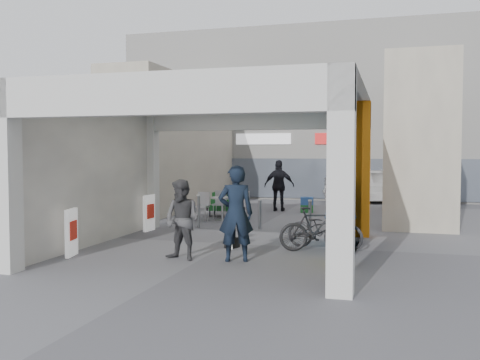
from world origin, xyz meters
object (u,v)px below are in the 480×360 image
(man_back_turned, at_px, (182,220))
(man_elderly, at_px, (340,207))
(man_with_dog, at_px, (236,213))
(man_crates, at_px, (279,186))
(cafe_set, at_px, (222,210))
(produce_stand, at_px, (226,207))
(border_collie, at_px, (231,238))
(white_van, at_px, (377,185))
(bicycle_front, at_px, (325,229))
(bicycle_rear, at_px, (316,229))

(man_back_turned, bearing_deg, man_elderly, 66.53)
(man_with_dog, height_order, man_crates, man_with_dog)
(cafe_set, bearing_deg, man_elderly, -34.23)
(produce_stand, distance_m, man_back_turned, 7.42)
(border_collie, bearing_deg, man_crates, 112.19)
(man_with_dog, relative_size, white_van, 0.43)
(cafe_set, bearing_deg, man_back_turned, -79.21)
(cafe_set, bearing_deg, bicycle_front, -48.66)
(produce_stand, bearing_deg, border_collie, -68.56)
(border_collie, xyz_separation_m, man_back_turned, (-0.58, -1.52, 0.57))
(cafe_set, relative_size, produce_stand, 1.23)
(man_elderly, distance_m, man_crates, 6.38)
(border_collie, distance_m, man_with_dog, 1.61)
(border_collie, relative_size, man_elderly, 0.38)
(cafe_set, xyz_separation_m, man_with_dog, (2.30, -6.23, 0.64))
(man_crates, bearing_deg, border_collie, 89.94)
(cafe_set, relative_size, man_back_turned, 0.92)
(man_with_dog, bearing_deg, man_elderly, -136.73)
(man_elderly, bearing_deg, cafe_set, 139.58)
(man_back_turned, xyz_separation_m, man_elderly, (2.84, 3.65, -0.01))
(produce_stand, height_order, man_back_turned, man_back_turned)
(man_elderly, height_order, white_van, man_elderly)
(man_back_turned, bearing_deg, bicycle_front, 51.72)
(produce_stand, bearing_deg, man_elderly, -37.97)
(produce_stand, xyz_separation_m, man_back_turned, (1.33, -7.28, 0.50))
(border_collie, relative_size, man_crates, 0.33)
(man_crates, relative_size, bicycle_front, 1.08)
(cafe_set, distance_m, man_elderly, 4.93)
(bicycle_rear, bearing_deg, man_with_dog, 119.30)
(bicycle_rear, height_order, white_van, white_van)
(man_elderly, xyz_separation_m, man_crates, (-2.77, 5.75, 0.14))
(produce_stand, relative_size, man_crates, 0.65)
(man_with_dog, distance_m, white_van, 13.54)
(bicycle_rear, bearing_deg, cafe_set, 19.80)
(man_back_turned, height_order, bicycle_front, man_back_turned)
(man_elderly, relative_size, bicycle_rear, 0.99)
(produce_stand, distance_m, bicycle_rear, 6.74)
(cafe_set, bearing_deg, man_with_dog, -69.72)
(produce_stand, relative_size, bicycle_front, 0.70)
(white_van, bearing_deg, border_collie, 153.04)
(cafe_set, relative_size, man_elderly, 0.93)
(man_with_dog, height_order, man_elderly, man_with_dog)
(man_elderly, height_order, bicycle_front, man_elderly)
(produce_stand, height_order, man_crates, man_crates)
(cafe_set, height_order, white_van, white_van)
(border_collie, bearing_deg, man_elderly, 61.77)
(man_elderly, distance_m, white_van, 9.87)
(cafe_set, bearing_deg, man_crates, 66.63)
(man_with_dog, distance_m, bicycle_rear, 2.14)
(man_elderly, bearing_deg, white_van, 79.99)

